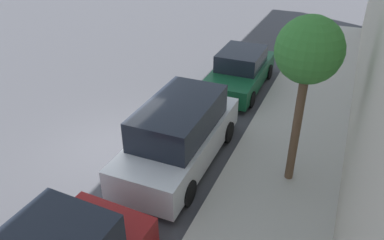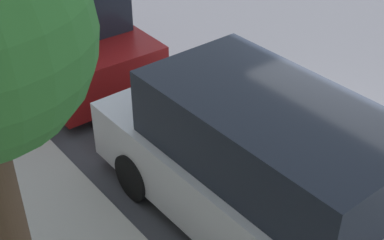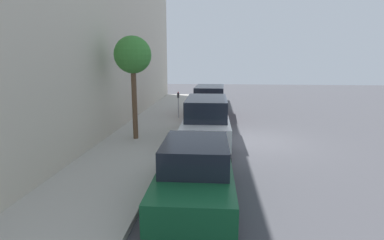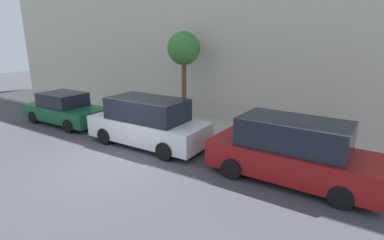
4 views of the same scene
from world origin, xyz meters
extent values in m
plane|color=#424247|center=(0.00, 0.00, 0.00)|extent=(60.00, 60.00, 0.00)
cube|color=maroon|center=(2.17, -5.44, 0.64)|extent=(2.03, 4.95, 0.84)
cylinder|color=black|center=(1.27, -3.92, 0.32)|extent=(0.22, 0.65, 0.65)
cylinder|color=black|center=(3.07, -3.92, 0.32)|extent=(0.22, 0.65, 0.65)
cylinder|color=black|center=(1.27, -6.96, 0.32)|extent=(0.22, 0.65, 0.65)
cube|color=silver|center=(2.18, 0.18, 0.64)|extent=(1.95, 4.92, 0.84)
cube|color=black|center=(2.18, 0.18, 1.48)|extent=(1.70, 3.12, 0.84)
cylinder|color=black|center=(1.28, -1.34, 0.33)|extent=(0.22, 0.67, 0.67)
cylinder|color=black|center=(3.08, -1.34, 0.33)|extent=(0.22, 0.67, 0.67)
camera|label=1|loc=(5.96, -7.72, 6.46)|focal=35.00mm
camera|label=2|loc=(5.91, 3.44, 4.95)|focal=50.00mm
camera|label=3|loc=(1.77, 12.76, 3.50)|focal=28.00mm
camera|label=4|loc=(-6.43, -7.44, 4.25)|focal=28.00mm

